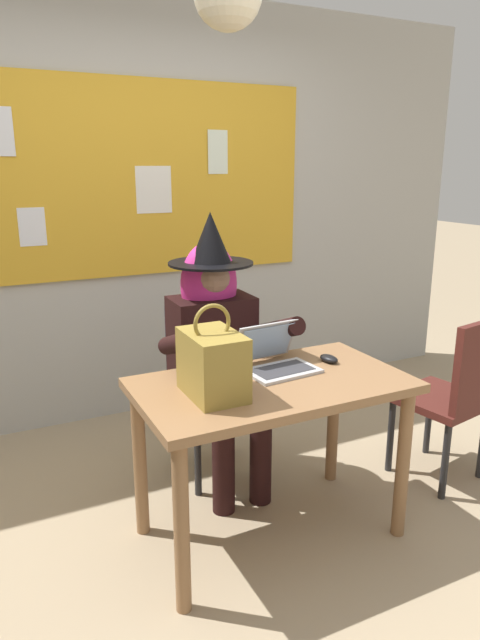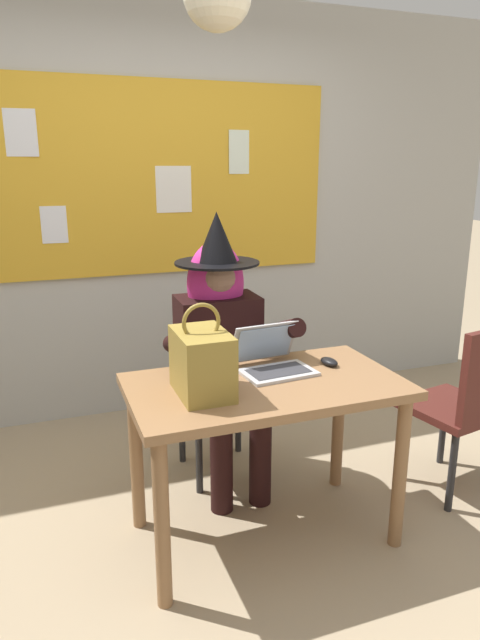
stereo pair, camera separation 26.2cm
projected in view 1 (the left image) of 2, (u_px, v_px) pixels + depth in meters
ground_plane at (250, 556)px, 2.46m from camera, size 24.00×24.00×0.00m
wall_back_bulletin at (127, 213)px, 3.59m from camera, size 5.24×1.81×2.66m
desk_main at (272, 406)px, 2.44m from camera, size 1.17×0.65×0.75m
chair_at_desk at (208, 379)px, 3.06m from camera, size 0.42×0.42×0.92m
person_costumed at (216, 335)px, 2.88m from camera, size 0.60×0.68×1.42m
laptop at (275, 359)px, 2.55m from camera, size 0.34×0.31×0.20m
computer_mouse at (329, 359)px, 2.64m from camera, size 0.07×0.11×0.03m
handbag at (213, 363)px, 2.23m from camera, size 0.20×0.30×0.38m
chair_extra_corner at (455, 391)px, 2.91m from camera, size 0.49×0.49×0.91m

